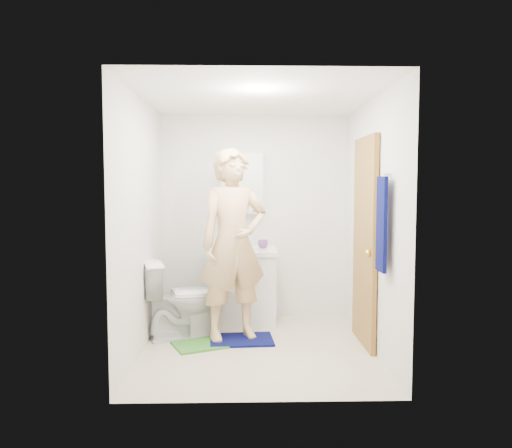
{
  "coord_description": "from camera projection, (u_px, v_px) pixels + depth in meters",
  "views": [
    {
      "loc": [
        -0.13,
        -4.72,
        1.57
      ],
      "look_at": [
        -0.01,
        0.25,
        1.19
      ],
      "focal_mm": 35.0,
      "sensor_mm": 36.0,
      "label": 1
    }
  ],
  "objects": [
    {
      "name": "floor",
      "position": [
        257.0,
        350.0,
        4.82
      ],
      "size": [
        2.2,
        2.4,
        0.02
      ],
      "primitive_type": "cube",
      "color": "beige",
      "rests_on": "ground"
    },
    {
      "name": "door",
      "position": [
        365.0,
        241.0,
        4.92
      ],
      "size": [
        0.05,
        0.8,
        2.05
      ],
      "primitive_type": "cube",
      "color": "#A8742E",
      "rests_on": "ground"
    },
    {
      "name": "soap_dispenser",
      "position": [
        226.0,
        242.0,
        5.64
      ],
      "size": [
        0.1,
        0.1,
        0.17
      ],
      "primitive_type": "imported",
      "rotation": [
        0.0,
        0.0,
        -0.37
      ],
      "color": "#D17461",
      "rests_on": "countertop"
    },
    {
      "name": "ceiling",
      "position": [
        257.0,
        96.0,
        4.64
      ],
      "size": [
        2.2,
        2.4,
        0.02
      ],
      "primitive_type": "cube",
      "color": "white",
      "rests_on": "ground"
    },
    {
      "name": "man",
      "position": [
        233.0,
        244.0,
        5.03
      ],
      "size": [
        0.82,
        0.68,
        1.93
      ],
      "primitive_type": "imported",
      "rotation": [
        0.0,
        0.0,
        0.36
      ],
      "color": "#DDB27C",
      "rests_on": "bath_mat"
    },
    {
      "name": "toilet",
      "position": [
        182.0,
        298.0,
        5.16
      ],
      "size": [
        0.91,
        0.7,
        0.82
      ],
      "primitive_type": "imported",
      "rotation": [
        0.0,
        0.0,
        1.92
      ],
      "color": "white",
      "rests_on": "floor"
    },
    {
      "name": "wall_back",
      "position": [
        255.0,
        217.0,
        5.94
      ],
      "size": [
        2.2,
        0.02,
        2.4
      ],
      "primitive_type": "cube",
      "color": "silver",
      "rests_on": "ground"
    },
    {
      "name": "sink_basin",
      "position": [
        242.0,
        250.0,
        5.67
      ],
      "size": [
        0.4,
        0.4,
        0.03
      ],
      "primitive_type": "cylinder",
      "color": "white",
      "rests_on": "countertop"
    },
    {
      "name": "bath_mat",
      "position": [
        242.0,
        340.0,
        5.06
      ],
      "size": [
        0.66,
        0.5,
        0.02
      ],
      "primitive_type": "cube",
      "rotation": [
        0.0,
        0.0,
        0.07
      ],
      "color": "#080C4C",
      "rests_on": "floor"
    },
    {
      "name": "green_rug",
      "position": [
        199.0,
        345.0,
        4.9
      ],
      "size": [
        0.6,
        0.56,
        0.02
      ],
      "primitive_type": "cube",
      "rotation": [
        0.0,
        0.0,
        0.41
      ],
      "color": "#3D872D",
      "rests_on": "floor"
    },
    {
      "name": "mirror_panel",
      "position": [
        242.0,
        183.0,
        5.77
      ],
      "size": [
        0.46,
        0.01,
        0.66
      ],
      "primitive_type": "cube",
      "color": "white",
      "rests_on": "wall_back"
    },
    {
      "name": "towel",
      "position": [
        382.0,
        224.0,
        4.18
      ],
      "size": [
        0.03,
        0.24,
        0.8
      ],
      "primitive_type": "cube",
      "color": "#080C4C",
      "rests_on": "wall_right"
    },
    {
      "name": "medicine_cabinet",
      "position": [
        242.0,
        183.0,
        5.83
      ],
      "size": [
        0.5,
        0.12,
        0.7
      ],
      "primitive_type": "cube",
      "color": "white",
      "rests_on": "wall_back"
    },
    {
      "name": "toothbrush_cup",
      "position": [
        263.0,
        244.0,
        5.79
      ],
      "size": [
        0.14,
        0.14,
        0.09
      ],
      "primitive_type": "imported",
      "rotation": [
        0.0,
        0.0,
        0.15
      ],
      "color": "#6E3D86",
      "rests_on": "countertop"
    },
    {
      "name": "faucet",
      "position": [
        242.0,
        242.0,
        5.84
      ],
      "size": [
        0.03,
        0.03,
        0.12
      ],
      "primitive_type": "cylinder",
      "color": "silver",
      "rests_on": "countertop"
    },
    {
      "name": "towel_hook",
      "position": [
        387.0,
        174.0,
        4.15
      ],
      "size": [
        0.06,
        0.02,
        0.02
      ],
      "primitive_type": "cylinder",
      "rotation": [
        0.0,
        1.57,
        0.0
      ],
      "color": "silver",
      "rests_on": "wall_right"
    },
    {
      "name": "wall_left",
      "position": [
        140.0,
        225.0,
        4.71
      ],
      "size": [
        0.02,
        2.4,
        2.4
      ],
      "primitive_type": "cube",
      "color": "silver",
      "rests_on": "ground"
    },
    {
      "name": "wall_right",
      "position": [
        373.0,
        225.0,
        4.76
      ],
      "size": [
        0.02,
        2.4,
        2.4
      ],
      "primitive_type": "cube",
      "color": "silver",
      "rests_on": "ground"
    },
    {
      "name": "door_knob",
      "position": [
        369.0,
        253.0,
        4.61
      ],
      "size": [
        0.07,
        0.07,
        0.07
      ],
      "primitive_type": "sphere",
      "color": "gold",
      "rests_on": "door"
    },
    {
      "name": "vanity_cabinet",
      "position": [
        242.0,
        288.0,
        5.7
      ],
      "size": [
        0.75,
        0.55,
        0.8
      ],
      "primitive_type": "cube",
      "color": "white",
      "rests_on": "floor"
    },
    {
      "name": "wall_front",
      "position": [
        262.0,
        238.0,
        3.53
      ],
      "size": [
        2.2,
        0.02,
        2.4
      ],
      "primitive_type": "cube",
      "color": "silver",
      "rests_on": "ground"
    },
    {
      "name": "countertop",
      "position": [
        242.0,
        252.0,
        5.67
      ],
      "size": [
        0.79,
        0.59,
        0.05
      ],
      "primitive_type": "cube",
      "color": "white",
      "rests_on": "vanity_cabinet"
    }
  ]
}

